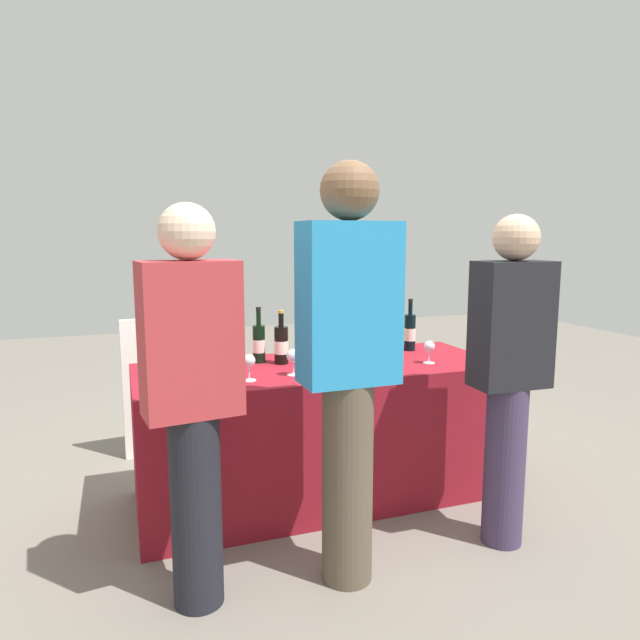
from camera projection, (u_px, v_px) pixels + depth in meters
name	position (u px, v px, depth m)	size (l,w,h in m)	color
ground_plane	(320.00, 494.00, 3.22)	(12.00, 12.00, 0.00)	slate
tasting_table	(320.00, 431.00, 3.16)	(1.98, 0.77, 0.75)	maroon
wine_bottle_0	(259.00, 343.00, 3.16)	(0.07, 0.07, 0.31)	black
wine_bottle_1	(281.00, 344.00, 3.13)	(0.08, 0.08, 0.30)	black
wine_bottle_2	(328.00, 338.00, 3.26)	(0.07, 0.07, 0.32)	black
wine_bottle_3	(376.00, 338.00, 3.29)	(0.08, 0.08, 0.33)	black
wine_bottle_4	(390.00, 337.00, 3.32)	(0.07, 0.07, 0.31)	black
wine_bottle_5	(410.00, 332.00, 3.49)	(0.07, 0.07, 0.32)	black
wine_glass_0	(204.00, 365.00, 2.69)	(0.07, 0.07, 0.14)	silver
wine_glass_1	(249.00, 362.00, 2.75)	(0.07, 0.07, 0.13)	silver
wine_glass_2	(293.00, 357.00, 2.86)	(0.07, 0.07, 0.14)	silver
wine_glass_3	(343.00, 351.00, 2.97)	(0.06, 0.06, 0.14)	silver
wine_glass_4	(373.00, 348.00, 3.10)	(0.06, 0.06, 0.13)	silver
wine_glass_5	(429.00, 348.00, 3.14)	(0.07, 0.07, 0.13)	silver
ice_bucket	(173.00, 351.00, 2.96)	(0.18, 0.18, 0.21)	silver
server_pouring	(339.00, 327.00, 3.75)	(0.35, 0.21, 1.54)	brown
guest_0	(192.00, 393.00, 2.15)	(0.38, 0.24, 1.57)	black
guest_1	(348.00, 359.00, 2.29)	(0.39, 0.23, 1.74)	brown
guest_2	(509.00, 368.00, 2.60)	(0.35, 0.21, 1.55)	#3F3351
menu_board	(162.00, 386.00, 3.76)	(0.50, 0.03, 0.92)	white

